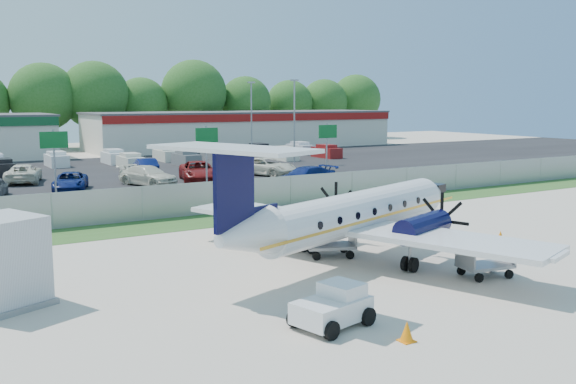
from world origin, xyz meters
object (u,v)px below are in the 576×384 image
pushback_tug (334,306)px  baggage_cart_far (485,265)px  aircraft (354,213)px  baggage_cart_near (330,245)px

pushback_tug → baggage_cart_far: size_ratio=1.21×
aircraft → baggage_cart_far: 5.83m
aircraft → baggage_cart_near: aircraft is taller
baggage_cart_near → aircraft: bearing=-67.1°
pushback_tug → baggage_cart_far: (8.28, 1.44, -0.12)m
baggage_cart_near → baggage_cart_far: (3.35, -5.87, -0.03)m
aircraft → pushback_tug: size_ratio=6.57×
pushback_tug → baggage_cart_near: size_ratio=1.08×
pushback_tug → baggage_cart_near: pushback_tug is taller
aircraft → baggage_cart_far: aircraft is taller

